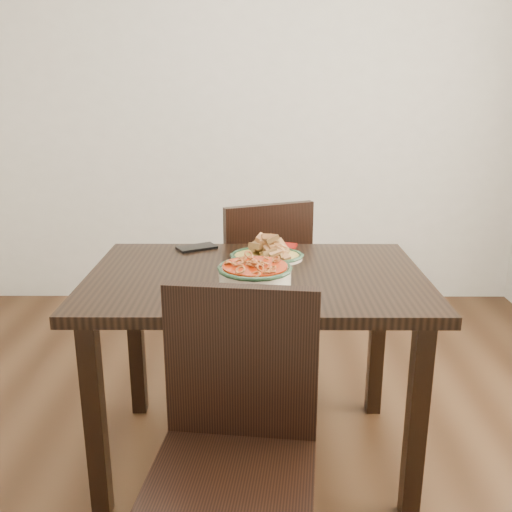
{
  "coord_description": "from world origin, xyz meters",
  "views": [
    {
      "loc": [
        0.06,
        -1.92,
        1.39
      ],
      "look_at": [
        0.05,
        0.02,
        0.81
      ],
      "focal_mm": 40.0,
      "sensor_mm": 36.0,
      "label": 1
    }
  ],
  "objects_px": {
    "chair_far": "(260,281)",
    "fish_plate": "(267,248)",
    "chair_near": "(236,439)",
    "dining_table": "(256,300)",
    "noodle_bowl": "(255,272)",
    "smartphone": "(197,247)"
  },
  "relations": [
    {
      "from": "fish_plate",
      "to": "dining_table",
      "type": "bearing_deg",
      "value": -103.05
    },
    {
      "from": "chair_far",
      "to": "fish_plate",
      "type": "relative_size",
      "value": 3.24
    },
    {
      "from": "chair_near",
      "to": "fish_plate",
      "type": "height_order",
      "value": "chair_near"
    },
    {
      "from": "smartphone",
      "to": "chair_far",
      "type": "bearing_deg",
      "value": 22.44
    },
    {
      "from": "dining_table",
      "to": "chair_far",
      "type": "relative_size",
      "value": 1.34
    },
    {
      "from": "fish_plate",
      "to": "noodle_bowl",
      "type": "height_order",
      "value": "fish_plate"
    },
    {
      "from": "chair_near",
      "to": "dining_table",
      "type": "bearing_deg",
      "value": 92.1
    },
    {
      "from": "dining_table",
      "to": "chair_far",
      "type": "height_order",
      "value": "chair_far"
    },
    {
      "from": "noodle_bowl",
      "to": "smartphone",
      "type": "height_order",
      "value": "noodle_bowl"
    },
    {
      "from": "dining_table",
      "to": "noodle_bowl",
      "type": "relative_size",
      "value": 4.71
    },
    {
      "from": "dining_table",
      "to": "chair_near",
      "type": "distance_m",
      "value": 0.65
    },
    {
      "from": "chair_far",
      "to": "smartphone",
      "type": "height_order",
      "value": "chair_far"
    },
    {
      "from": "smartphone",
      "to": "chair_near",
      "type": "bearing_deg",
      "value": -106.79
    },
    {
      "from": "chair_near",
      "to": "smartphone",
      "type": "relative_size",
      "value": 5.71
    },
    {
      "from": "dining_table",
      "to": "chair_near",
      "type": "height_order",
      "value": "chair_near"
    },
    {
      "from": "dining_table",
      "to": "chair_near",
      "type": "xyz_separation_m",
      "value": [
        -0.05,
        -0.63,
        -0.15
      ]
    },
    {
      "from": "chair_far",
      "to": "chair_near",
      "type": "height_order",
      "value": "same"
    },
    {
      "from": "chair_near",
      "to": "chair_far",
      "type": "bearing_deg",
      "value": 93.73
    },
    {
      "from": "noodle_bowl",
      "to": "chair_near",
      "type": "bearing_deg",
      "value": -95.21
    },
    {
      "from": "chair_far",
      "to": "chair_near",
      "type": "distance_m",
      "value": 1.27
    },
    {
      "from": "noodle_bowl",
      "to": "smartphone",
      "type": "distance_m",
      "value": 0.5
    },
    {
      "from": "chair_near",
      "to": "noodle_bowl",
      "type": "xyz_separation_m",
      "value": [
        0.05,
        0.52,
        0.29
      ]
    }
  ]
}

